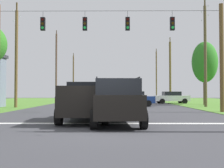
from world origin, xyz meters
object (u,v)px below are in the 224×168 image
at_px(utility_pole_distant_right, 56,66).
at_px(tree_roadside_right, 205,62).
at_px(pickup_truck, 86,101).
at_px(utility_pole_far_right, 170,71).
at_px(distant_car_oncoming, 133,99).
at_px(utility_pole_near_left, 156,74).
at_px(suv_black, 116,101).
at_px(utility_pole_distant_left, 73,76).
at_px(distant_car_crossing_white, 171,97).
at_px(utility_pole_mid_right, 205,53).
at_px(utility_pole_far_left, 16,56).
at_px(overhead_signal_span, 109,51).

distance_m(utility_pole_distant_right, tree_roadside_right, 23.02).
xyz_separation_m(pickup_truck, utility_pole_far_right, (10.21, 28.57, 3.86)).
height_order(distant_car_oncoming, utility_pole_near_left, utility_pole_near_left).
bearing_deg(utility_pole_near_left, tree_roadside_right, -87.50).
distance_m(suv_black, utility_pole_distant_left, 47.30).
distance_m(distant_car_crossing_white, tree_roadside_right, 6.30).
height_order(pickup_truck, tree_roadside_right, tree_roadside_right).
height_order(distant_car_crossing_white, utility_pole_distant_left, utility_pole_distant_left).
bearing_deg(pickup_truck, utility_pole_distant_left, 99.52).
distance_m(suv_black, utility_pole_near_left, 46.79).
distance_m(utility_pole_far_right, tree_roadside_right, 11.77).
xyz_separation_m(utility_pole_mid_right, utility_pole_far_left, (-17.99, -1.38, -0.46)).
xyz_separation_m(distant_car_oncoming, utility_pole_distant_left, (-10.81, 30.83, 4.20)).
bearing_deg(utility_pole_mid_right, suv_black, -122.02).
xyz_separation_m(pickup_truck, utility_pole_mid_right, (10.31, 12.59, 4.34)).
xyz_separation_m(overhead_signal_span, utility_pole_far_right, (9.17, 22.82, 0.44)).
height_order(distant_car_oncoming, utility_pole_far_left, utility_pole_far_left).
xyz_separation_m(overhead_signal_span, utility_pole_distant_right, (-8.87, 23.31, 1.17)).
xyz_separation_m(pickup_truck, utility_pole_near_left, (10.50, 44.22, 4.46)).
distance_m(suv_black, utility_pole_distant_right, 32.26).
distance_m(overhead_signal_span, distant_car_crossing_white, 17.20).
bearing_deg(utility_pole_far_right, utility_pole_near_left, 88.93).
bearing_deg(utility_pole_distant_left, distant_car_oncoming, -70.67).
bearing_deg(utility_pole_mid_right, utility_pole_near_left, 89.65).
bearing_deg(utility_pole_mid_right, distant_car_crossing_white, 101.10).
distance_m(overhead_signal_span, utility_pole_distant_right, 24.97).
bearing_deg(utility_pole_distant_right, utility_pole_mid_right, -42.22).
height_order(utility_pole_near_left, utility_pole_distant_left, utility_pole_near_left).
relative_size(utility_pole_mid_right, tree_roadside_right, 1.49).
height_order(overhead_signal_span, utility_pole_far_right, utility_pole_far_right).
bearing_deg(distant_car_oncoming, distant_car_crossing_white, 51.40).
relative_size(utility_pole_far_right, utility_pole_far_left, 1.03).
xyz_separation_m(distant_car_crossing_white, utility_pole_far_left, (-16.40, -9.50, 4.06)).
height_order(utility_pole_far_right, utility_pole_near_left, utility_pole_near_left).
relative_size(overhead_signal_span, suv_black, 3.36).
distance_m(distant_car_crossing_white, utility_pole_distant_left, 29.32).
distance_m(overhead_signal_span, utility_pole_distant_left, 39.96).
height_order(utility_pole_far_right, utility_pole_distant_right, utility_pole_distant_right).
bearing_deg(tree_roadside_right, distant_car_crossing_white, 127.97).
xyz_separation_m(distant_car_crossing_white, utility_pole_near_left, (1.79, 23.50, 4.64)).
relative_size(distant_car_oncoming, utility_pole_near_left, 0.41).
xyz_separation_m(pickup_truck, tree_roadside_right, (11.69, 16.90, 3.85)).
relative_size(suv_black, utility_pole_distant_right, 0.43).
distance_m(suv_black, utility_pole_mid_right, 17.14).
relative_size(utility_pole_far_left, utility_pole_distant_left, 0.99).
relative_size(distant_car_oncoming, tree_roadside_right, 0.62).
bearing_deg(utility_pole_near_left, overhead_signal_span, -103.82).
bearing_deg(utility_pole_distant_right, pickup_truck, -74.90).
bearing_deg(utility_pole_far_right, distant_car_oncoming, -115.25).
xyz_separation_m(suv_black, utility_pole_near_left, (9.00, 45.71, 4.37)).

